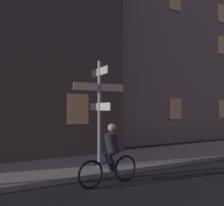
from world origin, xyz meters
TOP-DOWN VIEW (x-y plane):
  - sidewalk_kerb at (0.00, 7.38)m, footprint 40.00×3.09m
  - signpost at (0.13, 6.54)m, footprint 1.78×1.50m
  - cyclist at (-0.18, 5.19)m, footprint 1.82×0.37m
  - building_right_block at (6.81, 14.87)m, footprint 12.83×9.39m

SIDE VIEW (x-z plane):
  - sidewalk_kerb at x=0.00m, z-range 0.00..0.14m
  - cyclist at x=-0.18m, z-range -0.06..1.55m
  - signpost at x=0.13m, z-range 0.45..3.86m
  - building_right_block at x=6.81m, z-range 0.00..16.05m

